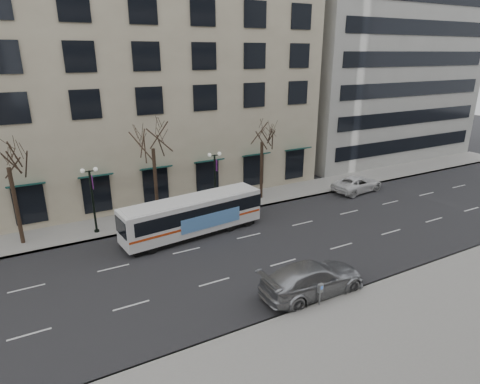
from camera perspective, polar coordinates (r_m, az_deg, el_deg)
ground at (r=26.62m, az=-5.79°, el=-10.32°), size 160.00×160.00×0.00m
sidewalk_far at (r=35.87m, az=-4.02°, el=-2.09°), size 80.00×4.00×0.15m
building_hotel at (r=43.05m, az=-20.39°, el=16.65°), size 40.00×20.00×24.00m
building_office at (r=58.97m, az=16.62°, el=22.79°), size 25.00×20.00×35.00m
tree_far_left at (r=31.03m, az=-30.35°, el=4.70°), size 3.60×3.60×8.34m
tree_far_mid at (r=32.13m, az=-12.37°, el=7.69°), size 3.60×3.60×8.55m
tree_far_right at (r=36.20m, az=3.17°, el=8.59°), size 3.60×3.60×8.06m
lamp_post_left at (r=31.62m, az=-20.22°, el=-0.71°), size 1.22×0.45×5.21m
lamp_post_right at (r=34.24m, az=-3.57°, el=1.96°), size 1.22×0.45×5.21m
city_bus at (r=30.19m, az=-6.60°, el=-3.23°), size 11.10×3.58×2.96m
silver_car at (r=23.68m, az=10.29°, el=-12.02°), size 6.39×2.66×1.85m
white_pickup at (r=41.43m, az=16.35°, el=1.12°), size 5.73×3.12×1.52m
pay_station at (r=22.45m, az=11.36°, el=-13.49°), size 0.30×0.21×1.30m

